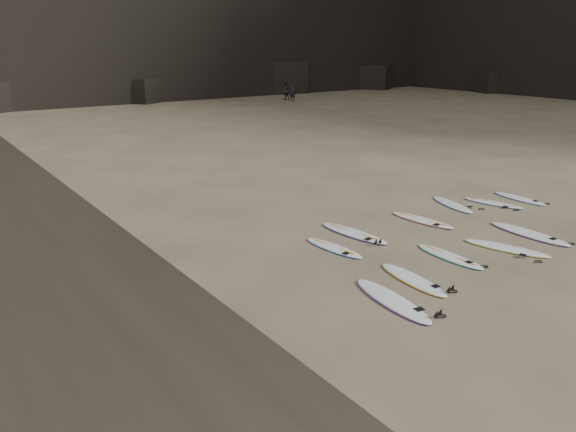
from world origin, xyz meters
name	(u,v)px	position (x,y,z in m)	size (l,w,h in m)	color
ground	(464,256)	(0.00, 0.00, 0.00)	(240.00, 240.00, 0.00)	#897559
surfboard_0	(392,300)	(-3.75, -0.90, 0.05)	(0.64, 2.68, 0.10)	white
surfboard_1	(413,279)	(-2.46, -0.36, 0.04)	(0.57, 2.39, 0.09)	white
surfboard_2	(449,256)	(-0.43, 0.16, 0.04)	(0.55, 2.30, 0.08)	white
surfboard_3	(506,248)	(1.45, -0.36, 0.04)	(0.59, 2.47, 0.09)	white
surfboard_4	(529,233)	(3.14, -0.01, 0.05)	(0.66, 2.76, 0.10)	white
surfboard_5	(334,248)	(-2.64, 2.56, 0.04)	(0.53, 2.20, 0.08)	white
surfboard_6	(354,233)	(-1.31, 3.19, 0.05)	(0.64, 2.67, 0.10)	white
surfboard_7	(422,220)	(1.48, 2.87, 0.04)	(0.59, 2.44, 0.09)	white
surfboard_8	(452,204)	(3.82, 3.52, 0.04)	(0.56, 2.35, 0.08)	white
surfboard_9	(493,203)	(5.23, 2.77, 0.04)	(0.54, 2.23, 0.08)	white
surfboard_10	(519,198)	(6.60, 2.60, 0.04)	(0.55, 2.29, 0.08)	white
person_a	(293,92)	(20.81, 37.31, 0.88)	(0.64, 0.42, 1.76)	black
person_b	(285,91)	(21.05, 38.90, 0.94)	(0.91, 0.71, 1.88)	black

